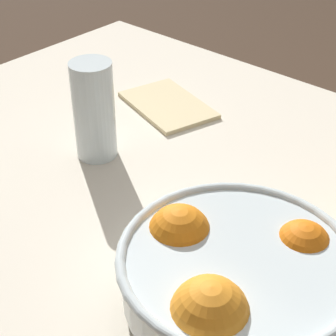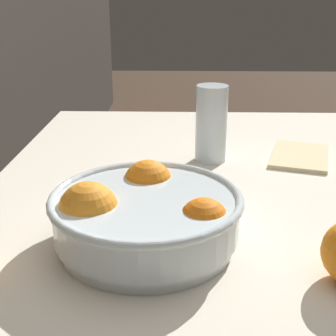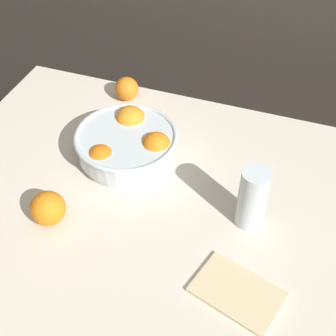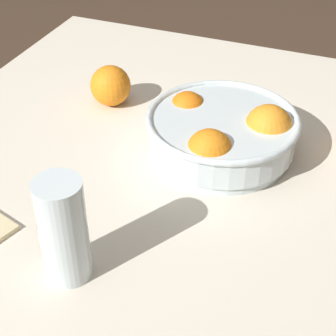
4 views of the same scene
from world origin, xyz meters
TOP-DOWN VIEW (x-y plane):
  - dining_table at (0.00, 0.00)m, footprint 1.23×0.87m
  - fruit_bowl at (-0.15, 0.13)m, footprint 0.27×0.27m
  - juice_glass at (0.20, 0.02)m, footprint 0.07×0.07m
  - napkin at (0.22, -0.18)m, footprint 0.20×0.16m

SIDE VIEW (x-z plane):
  - dining_table at x=0.00m, z-range 0.29..1.06m
  - napkin at x=0.22m, z-range 0.76..0.77m
  - fruit_bowl at x=-0.15m, z-range 0.76..0.86m
  - juice_glass at x=0.20m, z-range 0.76..0.91m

